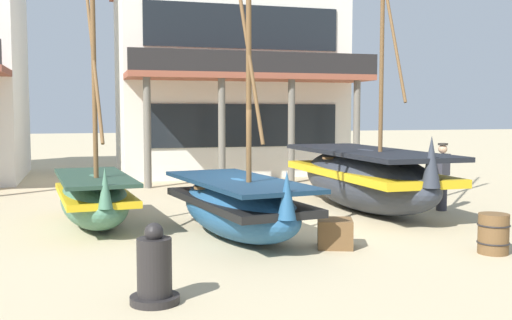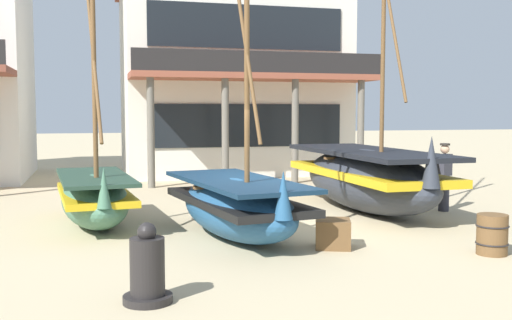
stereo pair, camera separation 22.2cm
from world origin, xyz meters
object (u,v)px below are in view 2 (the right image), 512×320
object	(u,v)px
capstan_winch	(147,270)
cargo_crate	(333,234)
fisherman_by_hull	(444,178)
wooden_barrel	(492,234)
harbor_building_main	(232,81)
fishing_boat_centre_large	(367,177)
fishing_boat_far_right	(95,197)
fishing_boat_near_left	(237,205)

from	to	relation	value
capstan_winch	cargo_crate	bearing A→B (deg)	33.34
fisherman_by_hull	wooden_barrel	xyz separation A→B (m)	(-1.76, -4.26, -0.48)
fisherman_by_hull	wooden_barrel	bearing A→B (deg)	-112.44
fisherman_by_hull	harbor_building_main	xyz separation A→B (m)	(-2.89, 10.92, 2.89)
fishing_boat_centre_large	capstan_winch	bearing A→B (deg)	-134.92
fishing_boat_far_right	wooden_barrel	world-z (taller)	fishing_boat_far_right
fisherman_by_hull	harbor_building_main	world-z (taller)	harbor_building_main
wooden_barrel	cargo_crate	xyz separation A→B (m)	(-2.45, 1.20, -0.09)
capstan_winch	wooden_barrel	xyz separation A→B (m)	(5.97, 1.11, -0.07)
wooden_barrel	cargo_crate	size ratio (longest dim) A/B	1.13
cargo_crate	harbor_building_main	distance (m)	14.46
fishing_boat_far_right	harbor_building_main	bearing A→B (deg)	62.75
fishing_boat_near_left	fisherman_by_hull	world-z (taller)	fishing_boat_near_left
fishing_boat_centre_large	wooden_barrel	distance (m)	4.85
cargo_crate	fisherman_by_hull	bearing A→B (deg)	35.96
harbor_building_main	cargo_crate	bearing A→B (deg)	-95.40
fishing_boat_near_left	capstan_winch	world-z (taller)	fishing_boat_near_left
fisherman_by_hull	capstan_winch	world-z (taller)	fisherman_by_hull
fishing_boat_centre_large	cargo_crate	xyz separation A→B (m)	(-2.40, -3.62, -0.59)
fishing_boat_far_right	fisherman_by_hull	xyz separation A→B (m)	(8.37, -0.29, 0.21)
fishing_boat_centre_large	harbor_building_main	bearing A→B (deg)	95.92
fishing_boat_centre_large	wooden_barrel	xyz separation A→B (m)	(0.06, -4.82, -0.49)
capstan_winch	harbor_building_main	world-z (taller)	harbor_building_main
fisherman_by_hull	harbor_building_main	distance (m)	11.66
capstan_winch	harbor_building_main	xyz separation A→B (m)	(4.84, 16.30, 3.30)
fishing_boat_near_left	wooden_barrel	world-z (taller)	fishing_boat_near_left
fishing_boat_near_left	fishing_boat_centre_large	size ratio (longest dim) A/B	0.64
fishing_boat_far_right	capstan_winch	xyz separation A→B (m)	(0.63, -5.66, -0.20)
fishing_boat_near_left	cargo_crate	xyz separation A→B (m)	(1.48, -1.31, -0.39)
fisherman_by_hull	wooden_barrel	distance (m)	4.64
capstan_winch	fishing_boat_centre_large	bearing A→B (deg)	45.08
fishing_boat_far_right	capstan_winch	distance (m)	5.70
fishing_boat_far_right	harbor_building_main	distance (m)	12.36
harbor_building_main	fisherman_by_hull	bearing A→B (deg)	-75.17
fishing_boat_near_left	wooden_barrel	distance (m)	4.68
fishing_boat_far_right	cargo_crate	distance (m)	5.35
fishing_boat_far_right	fisherman_by_hull	distance (m)	8.38
cargo_crate	harbor_building_main	size ratio (longest dim) A/B	0.07
fishing_boat_near_left	harbor_building_main	distance (m)	13.33
fisherman_by_hull	capstan_winch	size ratio (longest dim) A/B	1.60
fishing_boat_near_left	harbor_building_main	size ratio (longest dim) A/B	0.61
fishing_boat_near_left	capstan_winch	size ratio (longest dim) A/B	5.21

